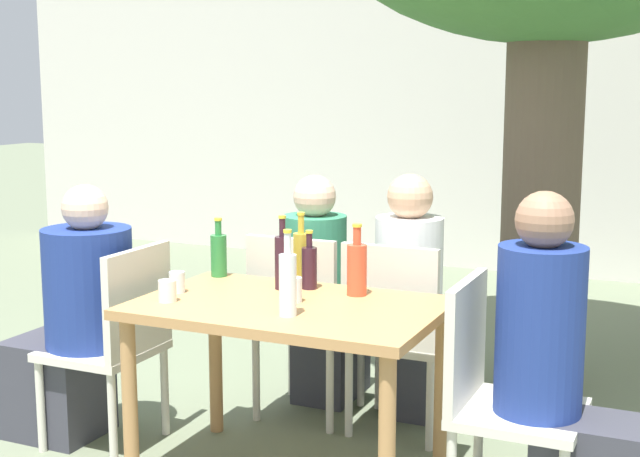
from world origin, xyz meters
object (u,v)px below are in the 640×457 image
Objects in this scene: drinking_glass_2 at (177,282)px; wine_bottle_3 at (282,261)px; person_seated_3 at (414,311)px; green_bottle_2 at (219,254)px; patio_chair_1 at (495,389)px; person_seated_0 at (75,326)px; person_seated_1 at (563,388)px; water_bottle_1 at (288,283)px; drinking_glass_1 at (167,291)px; patio_chair_3 at (397,328)px; dining_table_front at (289,328)px; drinking_glass_0 at (294,290)px; patio_chair_0 at (118,335)px; oil_cruet_0 at (301,257)px; wine_bottle_5 at (309,266)px; person_seated_2 at (323,304)px; patio_chair_2 at (302,316)px; soda_bottle_4 at (357,268)px.

wine_bottle_3 is at bearing 32.64° from drinking_glass_2.
person_seated_3 is 3.80× the size of wine_bottle_3.
wine_bottle_3 reaches higher than green_bottle_2.
person_seated_3 is 0.81m from wine_bottle_3.
green_bottle_2 is (-1.32, 0.31, 0.33)m from patio_chair_1.
person_seated_0 is 1.55m from person_seated_3.
person_seated_3 reaches higher than green_bottle_2.
person_seated_1 is 4.66× the size of green_bottle_2.
drinking_glass_2 is (0.56, -0.03, 0.26)m from person_seated_0.
water_bottle_1 is 3.76× the size of drinking_glass_1.
patio_chair_3 is 1.01m from drinking_glass_2.
dining_table_front is 12.07× the size of drinking_glass_0.
patio_chair_0 is 0.81m from wine_bottle_3.
person_seated_0 reaches higher than patio_chair_0.
oil_cruet_0 is at bearing 71.72° from wine_bottle_3.
patio_chair_0 is 3.62× the size of wine_bottle_5.
patio_chair_1 is 0.77× the size of person_seated_0.
person_seated_2 is 3.71× the size of oil_cruet_0.
green_bottle_2 is at bearing 78.78° from person_seated_1.
water_bottle_1 is (0.18, -0.48, 0.00)m from oil_cruet_0.
dining_table_front is at bearing -31.88° from green_bottle_2.
drinking_glass_1 is at bearing -70.82° from drinking_glass_2.
patio_chair_1 is at bearing 141.11° from person_seated_2.
water_bottle_1 is 0.53m from drinking_glass_1.
oil_cruet_0 is (0.73, 0.31, 0.35)m from patio_chair_0.
drinking_glass_0 is at bearing 106.57° from person_seated_2.
wine_bottle_3 is at bearing 77.79° from patio_chair_1.
oil_cruet_0 is 0.09m from wine_bottle_5.
patio_chair_2 is at bearing 111.06° from dining_table_front.
person_seated_0 is at bearing -180.00° from dining_table_front.
drinking_glass_0 is at bearing 91.80° from patio_chair_0.
person_seated_2 is at bearing 56.57° from person_seated_1.
wine_bottle_3 is at bearing 127.60° from drinking_glass_0.
person_seated_1 reaches higher than person_seated_2.
person_seated_3 is (0.00, 0.24, 0.02)m from patio_chair_3.
person_seated_0 is at bearing -162.01° from oil_cruet_0.
wine_bottle_3 reaches higher than patio_chair_2.
person_seated_1 is at bearing -15.17° from oil_cruet_0.
patio_chair_0 is 1.00× the size of patio_chair_3.
person_seated_0 is at bearing 33.41° from person_seated_3.
patio_chair_1 is at bearing 90.00° from person_seated_0.
person_seated_2 is at bearing 78.57° from drinking_glass_1.
patio_chair_2 is at bearing 90.00° from person_seated_2.
patio_chair_3 is (1.06, 0.61, 0.00)m from patio_chair_0.
green_bottle_2 is 3.04× the size of drinking_glass_2.
oil_cruet_0 is 1.26× the size of wine_bottle_5.
wine_bottle_3 is at bearing -15.56° from green_bottle_2.
oil_cruet_0 is 0.96× the size of water_bottle_1.
soda_bottle_4 is 0.74m from drinking_glass_2.
soda_bottle_4 is (-0.04, -0.62, 0.33)m from person_seated_3.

